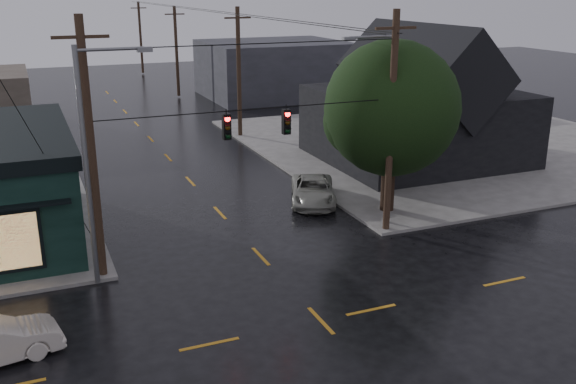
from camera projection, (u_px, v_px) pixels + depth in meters
name	position (u px, v px, depth m)	size (l,w,h in m)	color
ground_plane	(321.00, 321.00, 22.25)	(160.00, 160.00, 0.00)	black
sidewalk_ne	(449.00, 143.00, 47.13)	(28.00, 28.00, 0.15)	#63605D
ne_building	(418.00, 93.00, 41.31)	(12.60, 11.60, 8.75)	black
corner_tree	(392.00, 109.00, 31.25)	(6.68, 6.68, 8.57)	black
utility_pole_nw	(104.00, 277.00, 25.57)	(2.00, 0.32, 10.15)	black
utility_pole_ne	(386.00, 231.00, 30.34)	(2.00, 0.32, 10.15)	black
utility_pole_far_a	(240.00, 137.00, 49.22)	(2.00, 0.32, 9.65)	black
utility_pole_far_b	(179.00, 97.00, 66.78)	(2.00, 0.32, 9.15)	black
utility_pole_far_c	(143.00, 74.00, 84.34)	(2.00, 0.32, 9.15)	black
span_signal_assembly	(257.00, 124.00, 26.24)	(13.00, 0.48, 1.23)	black
streetlight_nw	(98.00, 286.00, 24.85)	(5.40, 0.30, 9.15)	slate
streetlight_ne	(387.00, 225.00, 31.14)	(5.40, 0.30, 9.15)	slate
bg_building_east	(274.00, 69.00, 66.77)	(14.00, 12.00, 5.60)	#2B2C31
suv_silver	(313.00, 190.00, 34.15)	(2.25, 4.87, 1.35)	gray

